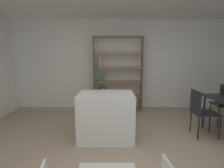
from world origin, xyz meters
TOP-DOWN VIEW (x-y plane):
  - ground_plane at (0.00, 0.00)m, footprint 10.34×10.34m
  - back_partition at (0.00, 2.68)m, footprint 7.50×0.06m
  - kitchen_island at (-0.29, 0.62)m, footprint 1.02×0.72m
  - open_bookshelf at (-0.11, 2.38)m, footprint 1.40×0.36m
  - dining_chair_island_side at (1.55, 0.72)m, footprint 0.47×0.43m

SIDE VIEW (x-z plane):
  - ground_plane at x=0.00m, z-range 0.00..0.00m
  - kitchen_island at x=-0.29m, z-range 0.00..0.88m
  - dining_chair_island_side at x=1.55m, z-range 0.09..1.00m
  - open_bookshelf at x=-0.11m, z-range -0.09..2.03m
  - back_partition at x=0.00m, z-range 0.00..2.65m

